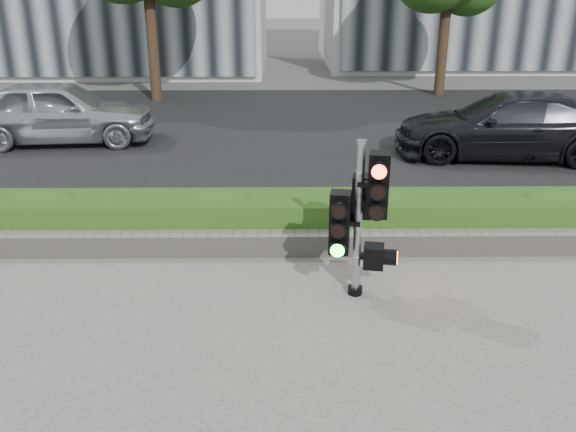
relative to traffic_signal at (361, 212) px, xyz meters
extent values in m
plane|color=#51514C|center=(-0.81, -0.64, -1.19)|extent=(120.00, 120.00, 0.00)
cube|color=black|center=(-0.81, 9.36, -1.18)|extent=(60.00, 13.00, 0.02)
cube|color=gray|center=(-0.81, 2.51, -1.13)|extent=(60.00, 0.25, 0.12)
cube|color=gray|center=(-0.81, 1.26, -0.99)|extent=(12.00, 0.32, 0.34)
cube|color=#51922D|center=(-0.81, 1.91, -0.82)|extent=(12.00, 1.00, 0.68)
cylinder|color=black|center=(-5.31, 13.86, 0.82)|extent=(0.36, 0.36, 4.03)
cylinder|color=black|center=(4.69, 14.86, 0.60)|extent=(0.36, 0.36, 3.58)
cylinder|color=black|center=(-0.03, -0.03, -1.11)|extent=(0.20, 0.20, 0.10)
cylinder|color=gray|center=(-0.03, -0.03, -0.14)|extent=(0.10, 0.10, 2.06)
cylinder|color=gray|center=(-0.03, -0.03, 0.92)|extent=(0.13, 0.13, 0.05)
cube|color=#FF1107|center=(0.19, -0.09, 0.39)|extent=(0.30, 0.30, 0.82)
cube|color=#14E51E|center=(-0.27, -0.02, -0.14)|extent=(0.30, 0.30, 0.82)
cube|color=black|center=(0.03, 0.20, 0.14)|extent=(0.30, 0.30, 0.56)
cube|color=orange|center=(0.19, -0.03, -0.61)|extent=(0.30, 0.30, 0.30)
imported|color=#B5B7BD|center=(-6.62, 8.09, -0.37)|extent=(4.84, 2.28, 1.60)
imported|color=black|center=(4.24, 6.67, -0.43)|extent=(5.33, 2.66, 1.49)
camera|label=1|loc=(-1.01, -7.23, 2.78)|focal=38.00mm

